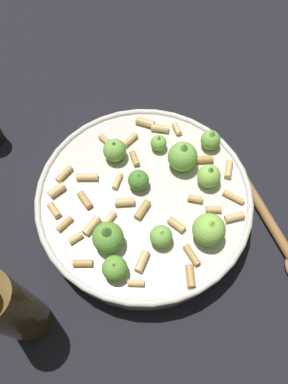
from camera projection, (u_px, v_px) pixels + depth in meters
The scene contains 4 objects.
ground_plane at pixel (144, 210), 0.61m from camera, with size 2.40×2.40×0.00m, color black.
cooking_pan at pixel (145, 201), 0.58m from camera, with size 0.34×0.34×0.12m.
olive_oil_bottle at pixel (9, 309), 0.45m from camera, with size 0.06×0.06×0.23m.
wooden_spoon at pixel (272, 225), 0.59m from camera, with size 0.24×0.05×0.02m.
Camera 1 is at (0.23, -0.11, 0.56)m, focal length 33.88 mm.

